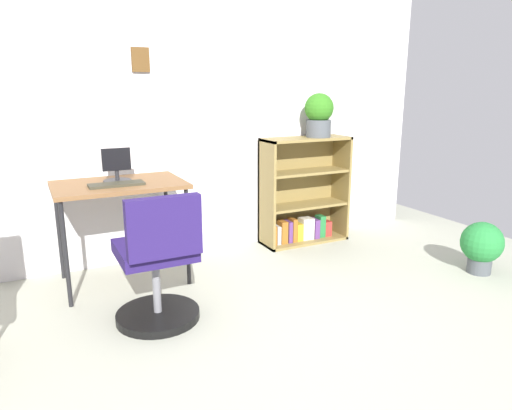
# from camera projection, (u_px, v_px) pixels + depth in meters

# --- Properties ---
(ground_plane) EXTENTS (6.24, 6.24, 0.00)m
(ground_plane) POSITION_uv_depth(u_px,v_px,m) (289.00, 396.00, 2.21)
(ground_plane) COLOR #A4A794
(wall_back) EXTENTS (5.20, 0.12, 2.48)m
(wall_back) POSITION_uv_depth(u_px,v_px,m) (156.00, 110.00, 3.77)
(wall_back) COLOR silver
(wall_back) RESTS_ON ground_plane
(desk) EXTENTS (0.91, 0.61, 0.76)m
(desk) POSITION_uv_depth(u_px,v_px,m) (119.00, 192.00, 3.36)
(desk) COLOR brown
(desk) RESTS_ON ground_plane
(monitor) EXTENTS (0.20, 0.20, 0.24)m
(monitor) POSITION_uv_depth(u_px,v_px,m) (117.00, 168.00, 3.35)
(monitor) COLOR #262628
(monitor) RESTS_ON desk
(keyboard) EXTENTS (0.38, 0.14, 0.02)m
(keyboard) POSITION_uv_depth(u_px,v_px,m) (117.00, 184.00, 3.24)
(keyboard) COLOR #343224
(keyboard) RESTS_ON desk
(office_chair) EXTENTS (0.52, 0.55, 0.84)m
(office_chair) POSITION_uv_depth(u_px,v_px,m) (158.00, 269.00, 2.80)
(office_chair) COLOR black
(office_chair) RESTS_ON ground_plane
(bookshelf_low) EXTENTS (0.82, 0.30, 0.98)m
(bookshelf_low) POSITION_uv_depth(u_px,v_px,m) (302.00, 197.00, 4.36)
(bookshelf_low) COLOR olive
(bookshelf_low) RESTS_ON ground_plane
(potted_plant_on_shelf) EXTENTS (0.26, 0.26, 0.39)m
(potted_plant_on_shelf) POSITION_uv_depth(u_px,v_px,m) (319.00, 114.00, 4.18)
(potted_plant_on_shelf) COLOR #474C51
(potted_plant_on_shelf) RESTS_ON bookshelf_low
(potted_plant_floor) EXTENTS (0.32, 0.32, 0.41)m
(potted_plant_floor) POSITION_uv_depth(u_px,v_px,m) (482.00, 245.00, 3.62)
(potted_plant_floor) COLOR #474C51
(potted_plant_floor) RESTS_ON ground_plane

